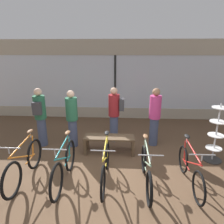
# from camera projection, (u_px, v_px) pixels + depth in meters

# --- Properties ---
(ground_plane) EXTENTS (24.00, 24.00, 0.00)m
(ground_plane) POSITION_uv_depth(u_px,v_px,m) (107.00, 174.00, 4.72)
(ground_plane) COLOR brown
(shop_back_wall) EXTENTS (12.00, 0.08, 3.20)m
(shop_back_wall) POSITION_uv_depth(u_px,v_px,m) (115.00, 80.00, 8.13)
(shop_back_wall) COLOR #B2A893
(shop_back_wall) RESTS_ON ground_plane
(bicycle_far_left) EXTENTS (0.46, 1.78, 1.05)m
(bicycle_far_left) POSITION_uv_depth(u_px,v_px,m) (25.00, 164.00, 4.40)
(bicycle_far_left) COLOR black
(bicycle_far_left) RESTS_ON ground_plane
(bicycle_left) EXTENTS (0.46, 1.77, 1.06)m
(bicycle_left) POSITION_uv_depth(u_px,v_px,m) (64.00, 166.00, 4.33)
(bicycle_left) COLOR black
(bicycle_left) RESTS_ON ground_plane
(bicycle_center) EXTENTS (0.46, 1.76, 1.03)m
(bicycle_center) POSITION_uv_depth(u_px,v_px,m) (105.00, 166.00, 4.36)
(bicycle_center) COLOR black
(bicycle_center) RESTS_ON ground_plane
(bicycle_right) EXTENTS (0.46, 1.72, 1.01)m
(bicycle_right) POSITION_uv_depth(u_px,v_px,m) (146.00, 170.00, 4.23)
(bicycle_right) COLOR black
(bicycle_right) RESTS_ON ground_plane
(bicycle_far_right) EXTENTS (0.46, 1.69, 1.01)m
(bicycle_far_right) POSITION_uv_depth(u_px,v_px,m) (190.00, 169.00, 4.25)
(bicycle_far_right) COLOR black
(bicycle_far_right) RESTS_ON ground_plane
(accessory_rack) EXTENTS (0.48, 0.48, 1.55)m
(accessory_rack) POSITION_uv_depth(u_px,v_px,m) (215.00, 138.00, 5.13)
(accessory_rack) COLOR #333333
(accessory_rack) RESTS_ON ground_plane
(display_bench) EXTENTS (1.40, 0.44, 0.50)m
(display_bench) POSITION_uv_depth(u_px,v_px,m) (109.00, 140.00, 5.58)
(display_bench) COLOR brown
(display_bench) RESTS_ON ground_plane
(customer_near_rack) EXTENTS (0.48, 0.48, 1.72)m
(customer_near_rack) POSITION_uv_depth(u_px,v_px,m) (72.00, 118.00, 5.85)
(customer_near_rack) COLOR #424C6B
(customer_near_rack) RESTS_ON ground_plane
(customer_by_window) EXTENTS (0.49, 0.35, 1.73)m
(customer_by_window) POSITION_uv_depth(u_px,v_px,m) (115.00, 113.00, 6.18)
(customer_by_window) COLOR #424C6B
(customer_by_window) RESTS_ON ground_plane
(customer_mid_floor) EXTENTS (0.38, 0.51, 1.77)m
(customer_mid_floor) POSITION_uv_depth(u_px,v_px,m) (40.00, 116.00, 5.86)
(customer_mid_floor) COLOR #424C6B
(customer_mid_floor) RESTS_ON ground_plane
(customer_near_bench) EXTENTS (0.47, 0.47, 1.76)m
(customer_near_bench) POSITION_uv_depth(u_px,v_px,m) (155.00, 116.00, 5.91)
(customer_near_bench) COLOR #424C6B
(customer_near_bench) RESTS_ON ground_plane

